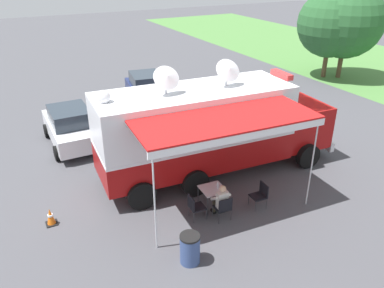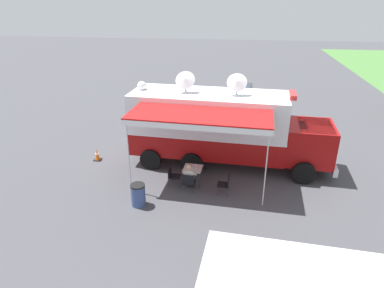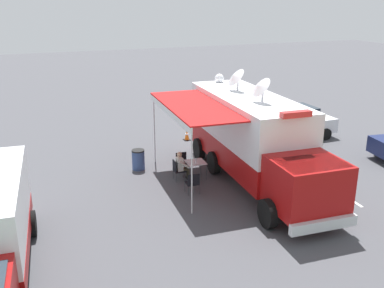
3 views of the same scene
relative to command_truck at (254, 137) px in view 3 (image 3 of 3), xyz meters
The scene contains 12 objects.
ground_plane 2.09m from the command_truck, 96.05° to the right, with size 100.00×100.00×0.00m, color #47474C.
lot_stripe 3.59m from the command_truck, 155.04° to the left, with size 0.12×4.80×0.01m, color silver.
command_truck is the anchor object (origin of this frame).
folding_table 2.71m from the command_truck, 29.79° to the right, with size 0.85×0.85×0.73m.
water_bottle 2.61m from the command_truck, 26.03° to the right, with size 0.07×0.07×0.22m.
folding_chair_at_table 3.45m from the command_truck, 23.47° to the right, with size 0.51×0.51×0.87m.
folding_chair_beside_table 3.44m from the command_truck, 40.66° to the right, with size 0.51×0.51×0.87m.
folding_chair_spare_by_truck 3.15m from the command_truck, ahead, with size 0.51×0.51×0.87m.
seated_responder 3.23m from the command_truck, 24.72° to the right, with size 0.68×0.58×1.25m.
trash_bin 5.31m from the command_truck, 37.09° to the right, with size 0.57×0.57×0.91m.
traffic_cone 6.47m from the command_truck, 85.34° to the right, with size 0.36×0.36×0.58m.
car_behind_truck 6.82m from the command_truck, 139.62° to the right, with size 4.21×2.04×1.76m.
Camera 3 is at (8.73, 15.55, 7.30)m, focal length 40.92 mm.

